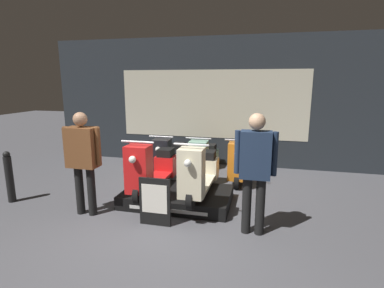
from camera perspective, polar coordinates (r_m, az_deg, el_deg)
name	(u,v)px	position (r m, az deg, el deg)	size (l,w,h in m)	color
ground_plane	(159,240)	(4.32, -6.33, -17.66)	(30.00, 30.00, 0.00)	#4C4C51
shop_wall_back	(212,102)	(7.65, 3.75, 7.95)	(8.58, 0.09, 3.20)	#23282D
display_platform	(177,197)	(5.39, -2.83, -10.04)	(1.87, 1.11, 0.23)	black
scooter_display_left	(153,169)	(5.29, -7.48, -4.75)	(0.52, 1.77, 1.01)	black
scooter_display_right	(200,172)	(5.06, 1.49, -5.44)	(0.52, 1.77, 1.01)	black
scooter_backrow_0	(170,158)	(6.93, -4.15, -2.63)	(0.52, 1.77, 1.01)	black
scooter_backrow_1	(204,160)	(6.73, 2.32, -3.04)	(0.52, 1.77, 1.01)	black
scooter_backrow_2	(240,162)	(6.63, 9.09, -3.42)	(0.52, 1.77, 1.01)	black
person_left_browsing	(83,154)	(5.00, -20.08, -1.88)	(0.64, 0.27, 1.66)	black
person_right_browsing	(255,165)	(4.17, 11.94, -3.90)	(0.57, 0.23, 1.71)	black
price_sign_board	(155,202)	(4.55, -7.10, -10.86)	(0.48, 0.04, 0.74)	black
street_bollard	(9,177)	(6.23, -31.45, -5.38)	(0.13, 0.13, 0.93)	black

